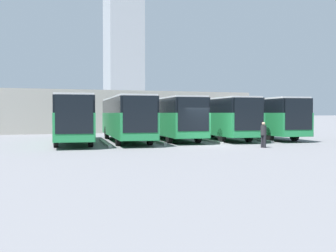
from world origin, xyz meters
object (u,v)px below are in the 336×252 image
bus_4 (72,117)px  pedestrian (263,134)px  bus_1 (217,117)px  bus_2 (171,117)px  bus_0 (260,117)px  bus_3 (126,117)px

bus_4 → pedestrian: 13.45m
bus_1 → bus_2: bearing=0.2°
bus_0 → bus_4: bearing=7.9°
bus_0 → pedestrian: size_ratio=7.93×
bus_3 → bus_2: bearing=-159.6°
bus_4 → bus_2: bearing=-166.3°
bus_1 → bus_4: bearing=9.2°
bus_1 → pedestrian: (1.33, 8.85, -1.00)m
bus_3 → pedestrian: (-6.57, 8.33, -1.00)m
bus_0 → bus_2: (7.90, -0.64, 0.00)m
bus_3 → bus_4: bearing=6.8°
bus_1 → bus_4: size_ratio=1.00×
bus_1 → bus_4: (11.85, 0.53, 0.00)m
bus_1 → pedestrian: size_ratio=7.93×
bus_0 → bus_2: same height
bus_3 → pedestrian: bus_3 is taller
pedestrian → bus_4: bearing=36.7°
bus_0 → bus_3: size_ratio=1.00×
bus_0 → bus_3: same height
bus_1 → bus_2: 3.97m
bus_2 → pedestrian: (-2.62, 9.30, -1.00)m
bus_0 → bus_3: bearing=8.3°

